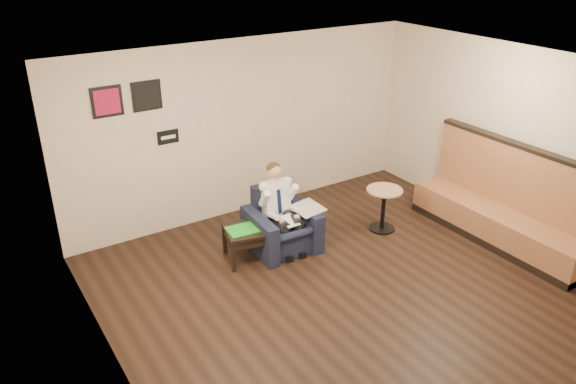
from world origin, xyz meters
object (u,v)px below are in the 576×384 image
armchair (282,221)px  coffee_mug (257,219)px  green_folder (245,229)px  banquette (502,196)px  smartphone (247,222)px  side_table (247,243)px  seated_man (286,214)px  cafe_table (383,209)px

armchair → coffee_mug: armchair is taller
green_folder → banquette: banquette is taller
smartphone → side_table: bearing=-97.4°
seated_man → banquette: 3.16m
coffee_mug → armchair: bearing=-13.3°
seated_man → banquette: (2.82, -1.42, 0.12)m
armchair → banquette: banquette is taller
armchair → seated_man: seated_man is taller
smartphone → banquette: bearing=-3.6°
coffee_mug → banquette: size_ratio=0.04×
coffee_mug → seated_man: bearing=-29.3°
banquette → cafe_table: (-1.21, 1.16, -0.38)m
green_folder → coffee_mug: size_ratio=4.74×
green_folder → cafe_table: cafe_table is taller
green_folder → coffee_mug: 0.27m
cafe_table → green_folder: bearing=170.7°
green_folder → coffee_mug: coffee_mug is taller
green_folder → smartphone: green_folder is taller
banquette → seated_man: bearing=153.3°
smartphone → banquette: (3.30, -1.69, 0.23)m
green_folder → smartphone: 0.21m
armchair → cafe_table: 1.65m
green_folder → cafe_table: 2.25m
armchair → seated_man: size_ratio=0.75×
armchair → seated_man: (-0.01, -0.11, 0.16)m
seated_man → side_table: (-0.57, 0.12, -0.36)m
banquette → coffee_mug: bearing=153.0°
armchair → side_table: armchair is taller
seated_man → side_table: 0.69m
smartphone → cafe_table: (2.09, -0.53, -0.15)m
smartphone → cafe_table: 2.16m
coffee_mug → green_folder: bearing=-159.9°
coffee_mug → banquette: banquette is taller
cafe_table → banquette: bearing=-43.8°
armchair → seated_man: bearing=-90.0°
side_table → coffee_mug: coffee_mug is taller
seated_man → side_table: size_ratio=2.03×
banquette → side_table: bearing=155.6°
seated_man → coffee_mug: seated_man is taller
seated_man → cafe_table: 1.65m
seated_man → cafe_table: size_ratio=1.76×
green_folder → smartphone: size_ratio=3.21×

